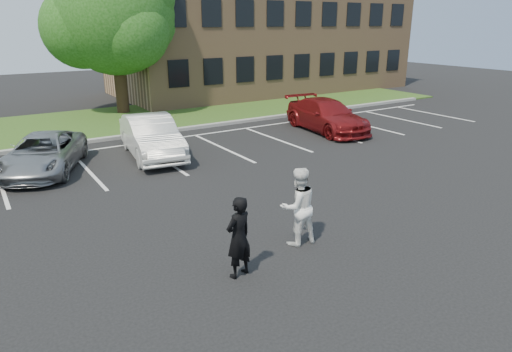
% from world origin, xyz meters
% --- Properties ---
extents(ground_plane, '(90.00, 90.00, 0.00)m').
position_xyz_m(ground_plane, '(0.00, 0.00, 0.00)').
color(ground_plane, black).
rests_on(ground_plane, ground).
extents(curb, '(40.00, 0.30, 0.15)m').
position_xyz_m(curb, '(0.00, 12.00, 0.07)').
color(curb, gray).
rests_on(curb, ground).
extents(grass_strip, '(44.00, 8.00, 0.08)m').
position_xyz_m(grass_strip, '(0.00, 16.00, 0.04)').
color(grass_strip, '#274911').
rests_on(grass_strip, ground).
extents(stall_lines, '(34.00, 5.36, 0.01)m').
position_xyz_m(stall_lines, '(1.40, 8.95, 0.01)').
color(stall_lines, silver).
rests_on(stall_lines, ground).
extents(office_building, '(22.40, 10.40, 8.30)m').
position_xyz_m(office_building, '(14.00, 21.99, 4.16)').
color(office_building, '#9E7752').
rests_on(office_building, ground).
extents(tree, '(7.80, 7.20, 8.80)m').
position_xyz_m(tree, '(1.71, 18.09, 5.35)').
color(tree, black).
rests_on(tree, ground).
extents(man_black_suit, '(0.73, 0.57, 1.78)m').
position_xyz_m(man_black_suit, '(-1.86, -1.23, 0.89)').
color(man_black_suit, black).
rests_on(man_black_suit, ground).
extents(man_white_shirt, '(1.00, 0.82, 1.91)m').
position_xyz_m(man_white_shirt, '(0.09, -0.70, 0.96)').
color(man_white_shirt, white).
rests_on(man_white_shirt, ground).
extents(car_silver_minivan, '(3.99, 5.24, 1.32)m').
position_xyz_m(car_silver_minivan, '(-4.10, 8.66, 0.66)').
color(car_silver_minivan, '#96989C').
rests_on(car_silver_minivan, ground).
extents(car_white_sedan, '(2.35, 5.07, 1.61)m').
position_xyz_m(car_white_sedan, '(-0.16, 8.41, 0.81)').
color(car_white_sedan, silver).
rests_on(car_white_sedan, ground).
extents(car_red_compact, '(2.72, 5.45, 1.52)m').
position_xyz_m(car_red_compact, '(8.65, 8.10, 0.76)').
color(car_red_compact, maroon).
rests_on(car_red_compact, ground).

